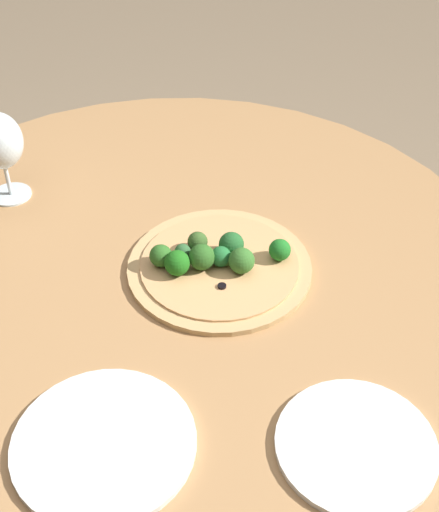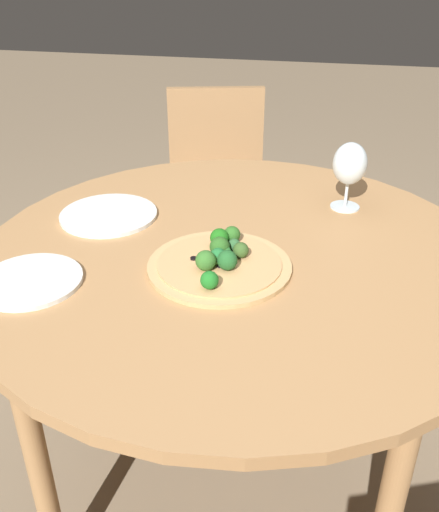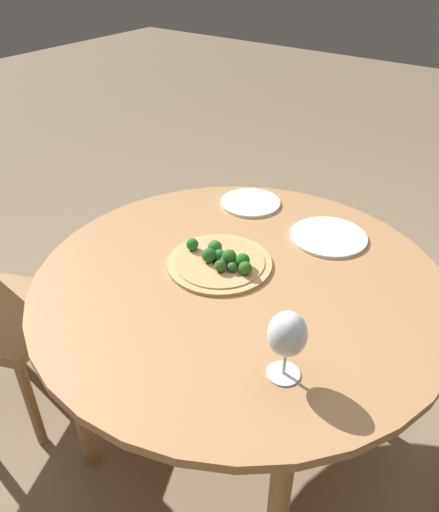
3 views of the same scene
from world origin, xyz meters
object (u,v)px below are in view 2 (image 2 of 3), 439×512
at_px(chair, 217,190).
at_px(plate_near, 30,281).
at_px(pizza, 220,261).
at_px(wine_glass, 350,165).
at_px(plate_far, 109,215).

relative_size(chair, plate_near, 3.97).
distance_m(pizza, wine_glass, 0.46).
xyz_separation_m(chair, wine_glass, (0.68, 0.48, 0.39)).
bearing_deg(wine_glass, plate_near, -51.36).
height_order(pizza, plate_near, pizza).
distance_m(chair, wine_glass, 0.92).
height_order(chair, plate_near, chair).
relative_size(plate_near, plate_far, 0.87).
bearing_deg(pizza, chair, -168.00).
bearing_deg(pizza, plate_far, -120.17).
relative_size(pizza, wine_glass, 1.77).
bearing_deg(chair, plate_far, -110.90).
height_order(pizza, plate_far, pizza).
bearing_deg(plate_far, wine_glass, 106.69).
height_order(wine_glass, plate_far, wine_glass).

